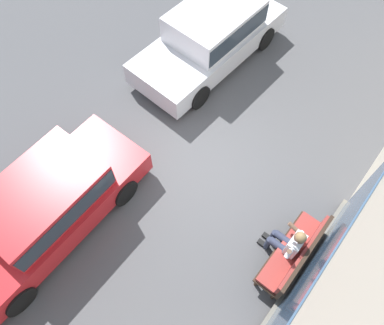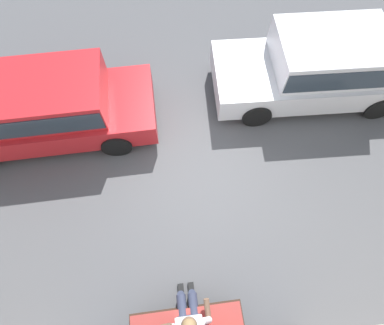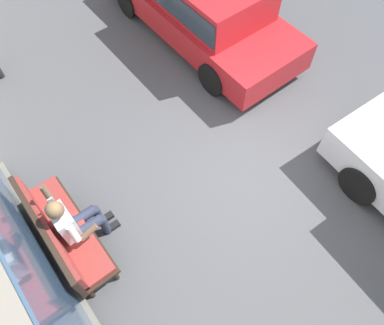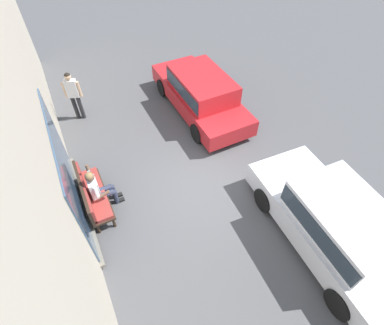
% 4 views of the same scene
% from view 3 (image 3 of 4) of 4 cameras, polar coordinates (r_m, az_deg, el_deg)
% --- Properties ---
extents(ground_plane, '(60.00, 60.00, 0.00)m').
position_cam_3_polar(ground_plane, '(6.21, 8.47, -1.28)').
color(ground_plane, '#4C4C4F').
extents(bench, '(1.78, 0.55, 0.98)m').
position_cam_3_polar(bench, '(5.40, -19.44, -9.98)').
color(bench, '#332319').
rests_on(bench, ground_plane).
extents(person_on_phone, '(0.73, 0.74, 1.31)m').
position_cam_3_polar(person_on_phone, '(5.26, -17.59, -8.52)').
color(person_on_phone, '#2D3347').
rests_on(person_on_phone, ground_plane).
extents(parked_car_mid, '(4.54, 1.83, 1.46)m').
position_cam_3_polar(parked_car_mid, '(7.80, 1.55, 23.26)').
color(parked_car_mid, red).
rests_on(parked_car_mid, ground_plane).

